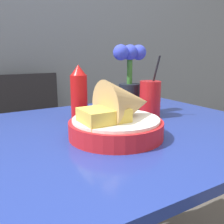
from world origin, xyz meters
TOP-DOWN VIEW (x-y plane):
  - wall_window at (0.00, 1.12)m, footprint 7.00×0.06m
  - dining_table at (0.00, 0.00)m, footprint 1.03×0.80m
  - chair_far_window at (-0.07, 0.86)m, footprint 0.40×0.40m
  - food_basket at (-0.03, -0.08)m, footprint 0.27×0.27m
  - ketchup_bottle at (-0.05, 0.16)m, footprint 0.06×0.06m
  - drink_cup at (0.19, 0.06)m, footprint 0.08×0.08m
  - flower_vase at (0.16, 0.14)m, footprint 0.14×0.08m

SIDE VIEW (x-z plane):
  - chair_far_window at x=-0.07m, z-range 0.08..0.94m
  - dining_table at x=0.00m, z-range 0.26..1.01m
  - food_basket at x=-0.03m, z-range 0.73..0.89m
  - drink_cup at x=0.19m, z-range 0.70..0.93m
  - ketchup_bottle at x=-0.05m, z-range 0.75..0.94m
  - flower_vase at x=0.16m, z-range 0.75..1.02m
  - wall_window at x=0.00m, z-range 0.00..2.60m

